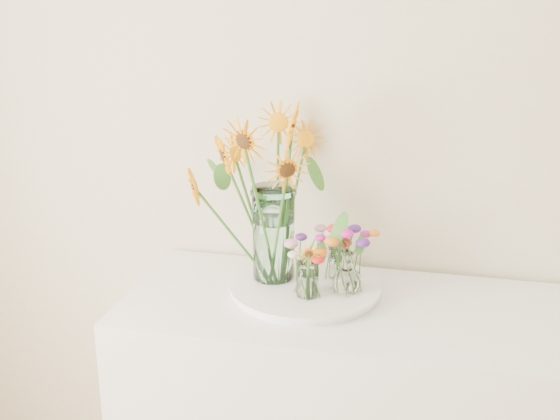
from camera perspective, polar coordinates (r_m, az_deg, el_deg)
The scene contains 9 objects.
tray at distance 2.20m, azimuth 2.05°, elevation -6.46°, with size 0.45×0.45×0.03m, color white.
mason_jar at distance 2.18m, azimuth -0.53°, elevation -1.93°, with size 0.13×0.13×0.30m, color #C1F4E7.
sunflower_bouquet at distance 2.14m, azimuth -0.54°, elevation 1.39°, with size 0.78×0.78×0.57m, color #FF9E05, non-canonical shape.
small_vase_a at distance 2.09m, azimuth 2.25°, elevation -5.65°, with size 0.07×0.07×0.12m, color white.
wildflower_posy_a at distance 2.08m, azimuth 2.26°, elevation -4.51°, with size 0.19×0.19×0.21m, color orange, non-canonical shape.
small_vase_b at distance 2.13m, azimuth 5.45°, elevation -5.06°, with size 0.09×0.09×0.13m, color white, non-canonical shape.
wildflower_posy_b at distance 2.11m, azimuth 5.48°, elevation -3.93°, with size 0.22×0.22×0.22m, color orange, non-canonical shape.
small_vase_c at distance 2.23m, azimuth 4.74°, elevation -4.36°, with size 0.06×0.06×0.10m, color white.
wildflower_posy_c at distance 2.21m, azimuth 4.77°, elevation -3.28°, with size 0.18×0.18×0.19m, color orange, non-canonical shape.
Camera 1 is at (0.07, 0.02, 1.83)m, focal length 45.00 mm.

